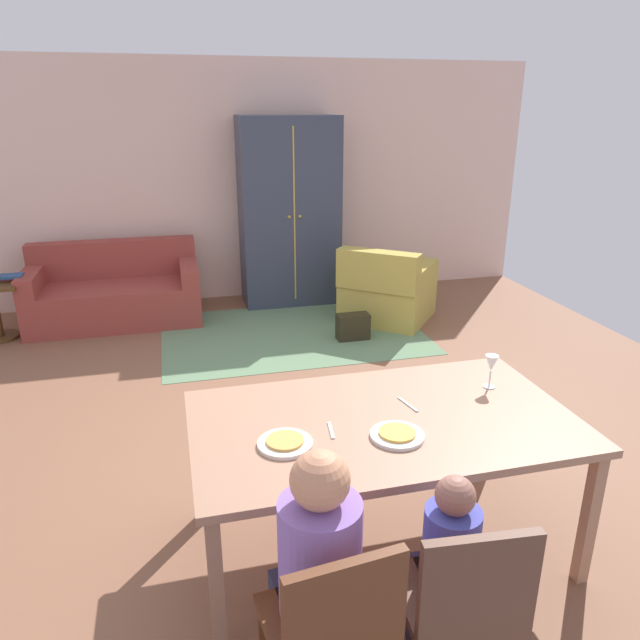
{
  "coord_description": "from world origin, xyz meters",
  "views": [
    {
      "loc": [
        -0.91,
        -3.57,
        2.19
      ],
      "look_at": [
        0.01,
        0.02,
        0.85
      ],
      "focal_mm": 33.32,
      "sensor_mm": 36.0,
      "label": 1
    }
  ],
  "objects": [
    {
      "name": "ground_plane",
      "position": [
        0.0,
        0.4,
        -0.01
      ],
      "size": [
        6.91,
        6.0,
        0.02
      ],
      "primitive_type": "cube",
      "color": "brown"
    },
    {
      "name": "back_wall",
      "position": [
        0.0,
        3.45,
        1.35
      ],
      "size": [
        6.91,
        0.1,
        2.7
      ],
      "primitive_type": "cube",
      "color": "beige",
      "rests_on": "ground_plane"
    },
    {
      "name": "dining_table",
      "position": [
        0.02,
        -1.18,
        0.7
      ],
      "size": [
        1.86,
        1.07,
        0.76
      ],
      "color": "#A37459",
      "rests_on": "ground_plane"
    },
    {
      "name": "plate_near_man",
      "position": [
        -0.49,
        -1.3,
        0.77
      ],
      "size": [
        0.25,
        0.25,
        0.02
      ],
      "primitive_type": "cylinder",
      "color": "white",
      "rests_on": "dining_table"
    },
    {
      "name": "pizza_near_man",
      "position": [
        -0.49,
        -1.3,
        0.78
      ],
      "size": [
        0.17,
        0.17,
        0.01
      ],
      "primitive_type": "cylinder",
      "color": "gold",
      "rests_on": "plate_near_man"
    },
    {
      "name": "plate_near_child",
      "position": [
        0.02,
        -1.36,
        0.77
      ],
      "size": [
        0.25,
        0.25,
        0.02
      ],
      "primitive_type": "cylinder",
      "color": "white",
      "rests_on": "dining_table"
    },
    {
      "name": "pizza_near_child",
      "position": [
        0.02,
        -1.36,
        0.78
      ],
      "size": [
        0.17,
        0.17,
        0.01
      ],
      "primitive_type": "cylinder",
      "color": "gold",
      "rests_on": "plate_near_child"
    },
    {
      "name": "wine_glass",
      "position": [
        0.69,
        -1.0,
        0.89
      ],
      "size": [
        0.07,
        0.07,
        0.19
      ],
      "color": "silver",
      "rests_on": "dining_table"
    },
    {
      "name": "fork",
      "position": [
        -0.26,
        -1.23,
        0.76
      ],
      "size": [
        0.04,
        0.15,
        0.01
      ],
      "primitive_type": "cube",
      "rotation": [
        0.0,
        0.0,
        -0.13
      ],
      "color": "silver",
      "rests_on": "dining_table"
    },
    {
      "name": "knife",
      "position": [
        0.19,
        -1.08,
        0.76
      ],
      "size": [
        0.05,
        0.17,
        0.01
      ],
      "primitive_type": "cube",
      "rotation": [
        0.0,
        0.0,
        0.21
      ],
      "color": "silver",
      "rests_on": "dining_table"
    },
    {
      "name": "dining_chair_man",
      "position": [
        -0.48,
        -2.07,
        0.49
      ],
      "size": [
        0.46,
        0.46,
        0.87
      ],
      "color": "#5D2F19",
      "rests_on": "ground_plane"
    },
    {
      "name": "person_man",
      "position": [
        -0.49,
        -1.89,
        0.51
      ],
      "size": [
        0.31,
        0.41,
        1.11
      ],
      "color": "#30334D",
      "rests_on": "ground_plane"
    },
    {
      "name": "dining_chair_child",
      "position": [
        0.01,
        -2.07,
        0.49
      ],
      "size": [
        0.46,
        0.46,
        0.87
      ],
      "color": "brown",
      "rests_on": "ground_plane"
    },
    {
      "name": "person_child",
      "position": [
        0.02,
        -1.9,
        0.43
      ],
      "size": [
        0.22,
        0.3,
        0.92
      ],
      "color": "#362C47",
      "rests_on": "ground_plane"
    },
    {
      "name": "area_rug",
      "position": [
        0.22,
        1.98,
        0.0
      ],
      "size": [
        2.6,
        1.8,
        0.01
      ],
      "primitive_type": "cube",
      "color": "#61825D",
      "rests_on": "ground_plane"
    },
    {
      "name": "couch",
      "position": [
        -1.53,
        2.84,
        0.3
      ],
      "size": [
        1.75,
        0.86,
        0.82
      ],
      "color": "brown",
      "rests_on": "ground_plane"
    },
    {
      "name": "armchair",
      "position": [
        1.28,
        2.14,
        0.32
      ],
      "size": [
        1.2,
        1.2,
        0.82
      ],
      "color": "#B39F43",
      "rests_on": "ground_plane"
    },
    {
      "name": "armoire",
      "position": [
        0.42,
        3.06,
        1.05
      ],
      "size": [
        1.1,
        0.59,
        2.1
      ],
      "color": "#343B4E",
      "rests_on": "ground_plane"
    },
    {
      "name": "book_lower",
      "position": [
        -2.43,
        2.64,
        0.59
      ],
      "size": [
        0.22,
        0.16,
        0.03
      ],
      "primitive_type": "cube",
      "color": "#A33A38",
      "rests_on": "side_table"
    },
    {
      "name": "book_upper",
      "position": [
        -2.46,
        2.6,
        0.62
      ],
      "size": [
        0.22,
        0.16,
        0.03
      ],
      "primitive_type": "cube",
      "color": "#294E7F",
      "rests_on": "book_lower"
    },
    {
      "name": "handbag",
      "position": [
        0.77,
        1.68,
        0.13
      ],
      "size": [
        0.32,
        0.16,
        0.26
      ],
      "primitive_type": "cube",
      "color": "black",
      "rests_on": "ground_plane"
    }
  ]
}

